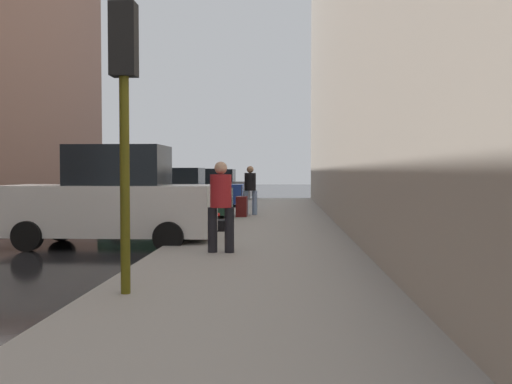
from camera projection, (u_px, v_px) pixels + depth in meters
name	position (u px, v px, depth m)	size (l,w,h in m)	color
sidewalk	(262.00, 244.00, 12.48)	(4.00, 40.00, 0.15)	gray
parked_white_van	(113.00, 200.00, 12.74)	(4.60, 2.07, 2.25)	silver
parked_dark_green_sedan	(169.00, 196.00, 19.02)	(4.21, 2.07, 1.79)	#193828
parked_blue_sedan	(196.00, 190.00, 24.93)	(4.26, 2.17, 1.79)	navy
parked_gray_coupe	(214.00, 186.00, 31.33)	(4.24, 2.14, 1.79)	slate
fire_hydrant	(212.00, 213.00, 16.13)	(0.42, 0.22, 0.70)	red
traffic_light	(124.00, 84.00, 7.04)	(0.32, 0.32, 3.60)	#514C0F
pedestrian_in_jeans	(250.00, 188.00, 19.97)	(0.53, 0.47, 1.71)	#728CB2
pedestrian_in_red_jacket	(221.00, 202.00, 10.69)	(0.51, 0.42, 1.71)	black
rolling_suitcase	(242.00, 206.00, 19.23)	(0.37, 0.57, 1.04)	#591414
duffel_bag	(219.00, 225.00, 14.62)	(0.32, 0.44, 0.28)	black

